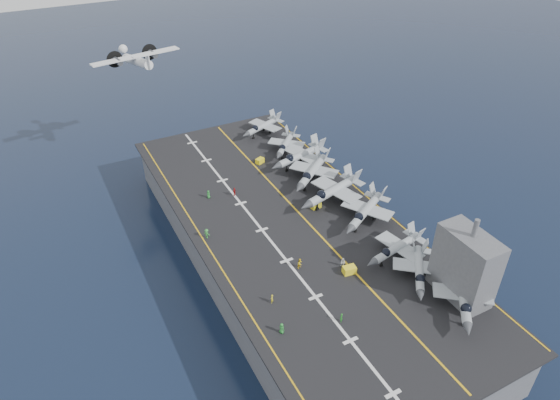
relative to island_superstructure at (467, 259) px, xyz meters
name	(u,v)px	position (x,y,z in m)	size (l,w,h in m)	color
ground	(289,261)	(-15.00, 30.00, -17.90)	(500.00, 500.00, 0.00)	#142135
hull	(289,242)	(-15.00, 30.00, -12.90)	(36.00, 90.00, 10.00)	#56595E
flight_deck	(289,222)	(-15.00, 30.00, -7.70)	(38.00, 92.00, 0.40)	black
foul_line	(303,217)	(-12.00, 30.00, -7.48)	(0.35, 90.00, 0.02)	gold
landing_centerline	(262,230)	(-21.00, 30.00, -7.48)	(0.50, 90.00, 0.02)	silver
deck_edge_port	(208,247)	(-32.00, 30.00, -7.48)	(0.25, 90.00, 0.02)	gold
deck_edge_stbd	(367,197)	(3.50, 30.00, -7.48)	(0.25, 90.00, 0.02)	gold
island_superstructure	(467,259)	(0.00, 0.00, 0.00)	(5.00, 10.00, 15.00)	#56595E
fighter_jet_0	(463,296)	(-1.70, -2.46, -5.09)	(15.93, 16.62, 4.82)	#9FA6AF
fighter_jet_1	(419,268)	(-3.48, 5.78, -5.23)	(14.95, 15.65, 4.54)	#8D959B
fighter_jet_2	(397,247)	(-3.35, 11.83, -5.17)	(14.88, 11.34, 4.66)	#8C949B
fighter_jet_3	(366,210)	(-1.86, 23.28, -4.89)	(18.03, 16.23, 5.22)	#989EA9
fighter_jet_4	(333,190)	(-3.85, 31.88, -4.66)	(18.70, 14.91, 5.69)	#A1A8B3
fighter_jet_5	(313,170)	(-3.52, 40.65, -4.77)	(18.87, 17.93, 5.47)	#8F969E
fighter_jet_6	(301,155)	(-2.40, 47.91, -4.81)	(17.61, 13.89, 5.39)	#A1A9B1
fighter_jet_7	(286,143)	(-2.45, 55.07, -5.24)	(15.24, 15.38, 4.51)	gray
fighter_jet_8	(263,125)	(-3.06, 66.24, -5.18)	(15.72, 13.29, 4.63)	gray
tow_cart_a	(349,270)	(-12.94, 12.30, -6.84)	(2.37, 1.72, 1.31)	yellow
tow_cart_b	(316,205)	(-8.09, 31.54, -6.89)	(2.16, 1.53, 1.21)	gold
tow_cart_c	(260,161)	(-10.32, 53.11, -6.92)	(2.29, 1.96, 1.16)	yellow
crew_0	(282,328)	(-29.30, 6.06, -6.56)	(1.12, 1.33, 1.88)	#268C33
crew_1	(272,299)	(-27.82, 12.21, -6.66)	(1.18, 1.19, 1.68)	gold
crew_2	(300,263)	(-19.80, 17.33, -6.51)	(1.41, 1.21, 1.99)	yellow
crew_3	(207,234)	(-31.16, 32.61, -6.52)	(1.33, 1.42, 1.97)	green
crew_4	(234,192)	(-20.96, 43.29, -6.54)	(1.37, 1.33, 1.91)	#A11011
crew_5	(209,194)	(-26.10, 44.98, -6.61)	(1.28, 1.21, 1.78)	#268C33
crew_6	(341,318)	(-20.22, 3.77, -6.68)	(1.06, 1.18, 1.65)	#1C8220
crew_7	(343,263)	(-13.07, 14.09, -6.57)	(1.10, 1.31, 1.86)	silver
transport_plane	(137,61)	(-28.54, 83.50, 10.31)	(24.46, 18.71, 5.25)	white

